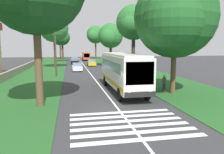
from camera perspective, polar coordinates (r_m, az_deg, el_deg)
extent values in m
plane|color=#333335|center=(16.36, 1.28, -7.86)|extent=(160.00, 160.00, 0.00)
cube|color=#235623|center=(31.09, -19.79, -0.74)|extent=(120.00, 8.00, 0.04)
cube|color=#235623|center=(32.80, 9.79, 0.04)|extent=(120.00, 8.00, 0.04)
cube|color=silver|center=(30.89, -4.60, -0.38)|extent=(110.00, 0.16, 0.01)
cube|color=silver|center=(21.84, 2.75, 1.74)|extent=(11.00, 2.50, 2.90)
cube|color=slate|center=(22.08, 2.58, 3.17)|extent=(9.68, 2.54, 0.85)
cube|color=slate|center=(16.58, 7.21, 0.93)|extent=(0.08, 2.20, 1.74)
cube|color=#B29E19|center=(21.97, 2.73, -0.85)|extent=(10.78, 2.53, 0.36)
cube|color=silver|center=(21.73, 2.78, 5.78)|extent=(10.56, 2.30, 0.18)
cube|color=black|center=(16.74, 7.24, -4.49)|extent=(0.16, 2.40, 0.40)
sphere|color=#F2EDCC|center=(16.54, 4.53, -4.14)|extent=(0.24, 0.24, 0.24)
sphere|color=#F2EDCC|center=(17.03, 9.77, -3.88)|extent=(0.24, 0.24, 0.24)
cylinder|color=black|center=(18.08, 2.09, -4.53)|extent=(1.10, 0.32, 1.10)
cylinder|color=black|center=(25.23, -1.69, -0.97)|extent=(1.10, 0.32, 1.10)
cylinder|color=black|center=(18.72, 8.98, -4.19)|extent=(1.10, 0.32, 1.10)
cylinder|color=black|center=(25.69, 3.38, -0.82)|extent=(1.10, 0.32, 1.10)
cube|color=silver|center=(11.15, 7.73, -15.65)|extent=(0.45, 6.80, 0.01)
cube|color=silver|center=(11.94, 6.31, -13.99)|extent=(0.45, 6.80, 0.01)
cube|color=silver|center=(12.74, 5.09, -12.53)|extent=(0.45, 6.80, 0.01)
cube|color=silver|center=(13.55, 4.03, -11.24)|extent=(0.45, 6.80, 0.01)
cube|color=silver|center=(14.38, 3.09, -10.09)|extent=(0.45, 6.80, 0.01)
cube|color=silver|center=(15.21, 2.26, -9.07)|extent=(0.45, 6.80, 0.01)
cube|color=silver|center=(40.85, -8.94, 2.31)|extent=(4.30, 1.75, 0.70)
cube|color=slate|center=(40.70, -8.96, 3.17)|extent=(2.00, 1.61, 0.55)
cylinder|color=black|center=(39.51, -10.00, 1.80)|extent=(0.64, 0.22, 0.64)
cylinder|color=black|center=(42.19, -10.06, 2.18)|extent=(0.64, 0.22, 0.64)
cylinder|color=black|center=(39.56, -7.74, 1.86)|extent=(0.64, 0.22, 0.64)
cylinder|color=black|center=(42.25, -7.94, 2.23)|extent=(0.64, 0.22, 0.64)
cube|color=gold|center=(51.00, -5.32, 3.47)|extent=(4.30, 1.75, 0.70)
cube|color=slate|center=(50.85, -5.31, 4.17)|extent=(2.00, 1.61, 0.55)
cylinder|color=black|center=(49.60, -6.06, 3.10)|extent=(0.64, 0.22, 0.64)
cylinder|color=black|center=(52.28, -6.31, 3.34)|extent=(0.64, 0.22, 0.64)
cylinder|color=black|center=(49.76, -4.26, 3.14)|extent=(0.64, 0.22, 0.64)
cylinder|color=black|center=(52.43, -4.61, 3.38)|extent=(0.64, 0.22, 0.64)
cube|color=black|center=(57.45, -9.65, 3.89)|extent=(4.30, 1.75, 0.70)
cube|color=slate|center=(57.31, -9.66, 4.51)|extent=(2.00, 1.61, 0.55)
cylinder|color=black|center=(56.11, -10.41, 3.57)|extent=(0.64, 0.22, 0.64)
cylinder|color=black|center=(58.80, -10.44, 3.76)|extent=(0.64, 0.22, 0.64)
cylinder|color=black|center=(56.14, -8.82, 3.61)|extent=(0.64, 0.22, 0.64)
cylinder|color=black|center=(58.84, -8.92, 3.80)|extent=(0.64, 0.22, 0.64)
cube|color=navy|center=(63.09, -9.58, 4.24)|extent=(4.30, 1.75, 0.70)
cube|color=slate|center=(62.95, -9.60, 4.80)|extent=(2.00, 1.61, 0.55)
cylinder|color=black|center=(61.74, -10.27, 3.96)|extent=(0.64, 0.22, 0.64)
cylinder|color=black|center=(64.44, -10.30, 4.12)|extent=(0.64, 0.22, 0.64)
cylinder|color=black|center=(61.78, -8.82, 3.99)|extent=(0.64, 0.22, 0.64)
cylinder|color=black|center=(64.47, -8.92, 4.15)|extent=(0.64, 0.22, 0.64)
cube|color=#CC4C33|center=(70.50, -6.70, 5.45)|extent=(6.00, 2.10, 2.10)
cube|color=slate|center=(70.69, -6.72, 5.76)|extent=(5.04, 2.13, 0.70)
cube|color=slate|center=(67.54, -6.52, 5.53)|extent=(0.06, 1.76, 1.18)
cylinder|color=black|center=(68.60, -7.36, 4.45)|extent=(0.76, 0.24, 0.76)
cylinder|color=black|center=(72.39, -7.55, 4.63)|extent=(0.76, 0.24, 0.76)
cylinder|color=black|center=(68.75, -5.78, 4.48)|extent=(0.76, 0.24, 0.76)
cylinder|color=black|center=(72.52, -6.05, 4.66)|extent=(0.76, 0.24, 0.76)
cylinder|color=brown|center=(17.00, -18.44, 4.10)|extent=(0.54, 0.54, 6.79)
cylinder|color=#3D2D1E|center=(78.62, -13.17, 6.70)|extent=(0.39, 0.39, 6.03)
sphere|color=#337A38|center=(78.68, -13.28, 10.07)|extent=(5.89, 5.89, 5.89)
sphere|color=#337A38|center=(80.43, -13.22, 9.71)|extent=(3.88, 3.88, 3.88)
sphere|color=#337A38|center=(77.23, -13.97, 9.76)|extent=(3.28, 3.28, 3.28)
cylinder|color=#4C3826|center=(65.68, -12.61, 6.35)|extent=(0.59, 0.59, 5.66)
sphere|color=#1E5623|center=(65.71, -12.72, 9.88)|extent=(4.43, 4.43, 4.43)
sphere|color=#1E5623|center=(67.02, -12.67, 9.56)|extent=(2.51, 2.51, 2.51)
sphere|color=#1E5623|center=(64.61, -13.33, 9.61)|extent=(2.95, 2.95, 2.95)
cylinder|color=#4C3826|center=(46.91, -14.54, 6.25)|extent=(0.38, 0.38, 6.50)
sphere|color=#337A38|center=(47.04, -14.75, 12.15)|extent=(5.78, 5.78, 5.78)
sphere|color=#337A38|center=(48.73, -14.59, 11.49)|extent=(3.24, 3.24, 3.24)
sphere|color=#337A38|center=(45.63, -15.96, 11.70)|extent=(3.25, 3.25, 3.25)
cylinder|color=#3D2D1E|center=(29.80, 5.48, 5.41)|extent=(0.48, 0.48, 6.25)
sphere|color=#286B2D|center=(29.94, 5.59, 13.82)|extent=(4.58, 4.58, 4.58)
sphere|color=#286B2D|center=(31.22, 4.85, 12.95)|extent=(3.04, 3.04, 3.04)
sphere|color=#286B2D|center=(28.62, 4.89, 13.41)|extent=(2.56, 2.56, 2.56)
cylinder|color=brown|center=(21.50, 15.51, 2.54)|extent=(0.48, 0.48, 5.00)
sphere|color=#1E5623|center=(21.58, 15.98, 14.68)|extent=(7.49, 7.49, 7.49)
sphere|color=#1E5623|center=(23.54, 13.40, 12.80)|extent=(5.60, 5.60, 5.60)
sphere|color=#1E5623|center=(19.35, 15.42, 13.85)|extent=(4.96, 4.96, 4.96)
cylinder|color=#4C3826|center=(49.93, -0.34, 5.86)|extent=(0.59, 0.59, 5.24)
sphere|color=#286B2D|center=(49.96, -0.34, 10.60)|extent=(5.49, 5.49, 5.49)
sphere|color=#286B2D|center=(51.56, -0.68, 10.06)|extent=(3.35, 3.35, 3.35)
sphere|color=#286B2D|center=(48.44, -1.01, 10.19)|extent=(3.77, 3.77, 3.77)
cylinder|color=brown|center=(79.29, -4.22, 7.15)|extent=(0.57, 0.57, 6.76)
sphere|color=#286B2D|center=(79.39, -4.26, 10.84)|extent=(6.28, 6.28, 6.28)
sphere|color=#286B2D|center=(81.24, -4.41, 10.44)|extent=(4.57, 4.57, 4.57)
sphere|color=#286B2D|center=(77.70, -4.82, 10.55)|extent=(4.11, 4.11, 4.11)
cylinder|color=#473828|center=(33.30, -14.39, 7.73)|extent=(0.24, 0.24, 8.88)
cube|color=#3D3326|center=(33.53, -14.62, 14.30)|extent=(0.12, 1.40, 0.12)
cube|color=gray|center=(36.55, -23.91, 1.14)|extent=(70.00, 0.40, 1.06)
cylinder|color=#26262D|center=(21.84, 13.24, -2.80)|extent=(0.28, 0.28, 0.85)
cylinder|color=#3F3F47|center=(21.72, 13.30, -0.92)|extent=(0.34, 0.34, 0.60)
sphere|color=tan|center=(21.66, 13.34, 0.18)|extent=(0.24, 0.24, 0.24)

